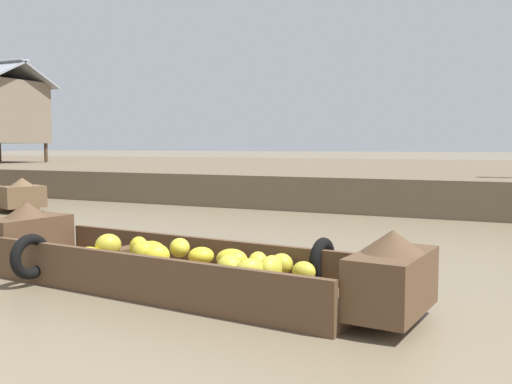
{
  "coord_description": "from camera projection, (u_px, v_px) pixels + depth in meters",
  "views": [
    {
      "loc": [
        3.87,
        0.36,
        1.59
      ],
      "look_at": [
        0.53,
        7.24,
        0.98
      ],
      "focal_mm": 40.27,
      "sensor_mm": 36.0,
      "label": 1
    }
  ],
  "objects": [
    {
      "name": "ground_plane",
      "position": [
        296.0,
        233.0,
        10.46
      ],
      "size": [
        300.0,
        300.0,
        0.0
      ],
      "primitive_type": "plane",
      "color": "#7A6B51"
    },
    {
      "name": "riverbank_strip",
      "position": [
        423.0,
        176.0,
        22.27
      ],
      "size": [
        160.0,
        20.0,
        0.85
      ],
      "primitive_type": "cube",
      "color": "brown",
      "rests_on": "ground"
    },
    {
      "name": "banana_boat",
      "position": [
        176.0,
        264.0,
        6.35
      ],
      "size": [
        5.57,
        1.73,
        0.85
      ],
      "color": "brown",
      "rests_on": "ground"
    }
  ]
}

